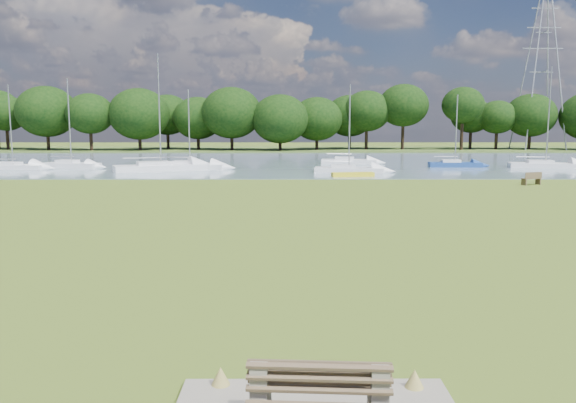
{
  "coord_description": "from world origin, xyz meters",
  "views": [
    {
      "loc": [
        -0.44,
        -21.15,
        4.26
      ],
      "look_at": [
        -0.38,
        -2.0,
        1.61
      ],
      "focal_mm": 35.0,
      "sensor_mm": 36.0,
      "label": 1
    }
  ],
  "objects_px": {
    "sailboat_0": "(189,164)",
    "sailboat_2": "(348,160)",
    "sailboat_8": "(545,163)",
    "sailboat_3": "(454,163)",
    "sailboat_4": "(12,165)",
    "riverbank_bench": "(532,178)",
    "sailboat_7": "(348,168)",
    "sailboat_9": "(160,165)",
    "bench_pair": "(319,402)",
    "pylon": "(543,44)",
    "kayak": "(353,174)",
    "sailboat_1": "(71,163)"
  },
  "relations": [
    {
      "from": "sailboat_0",
      "to": "sailboat_2",
      "type": "relative_size",
      "value": 0.95
    },
    {
      "from": "sailboat_0",
      "to": "sailboat_8",
      "type": "bearing_deg",
      "value": 9.59
    },
    {
      "from": "sailboat_2",
      "to": "sailboat_3",
      "type": "relative_size",
      "value": 1.11
    },
    {
      "from": "sailboat_4",
      "to": "sailboat_8",
      "type": "distance_m",
      "value": 50.88
    },
    {
      "from": "riverbank_bench",
      "to": "sailboat_3",
      "type": "distance_m",
      "value": 15.94
    },
    {
      "from": "sailboat_7",
      "to": "sailboat_8",
      "type": "height_order",
      "value": "sailboat_8"
    },
    {
      "from": "sailboat_2",
      "to": "riverbank_bench",
      "type": "bearing_deg",
      "value": -55.53
    },
    {
      "from": "sailboat_9",
      "to": "riverbank_bench",
      "type": "bearing_deg",
      "value": -44.99
    },
    {
      "from": "sailboat_4",
      "to": "sailboat_9",
      "type": "bearing_deg",
      "value": 1.78
    },
    {
      "from": "sailboat_4",
      "to": "sailboat_7",
      "type": "bearing_deg",
      "value": 2.33
    },
    {
      "from": "riverbank_bench",
      "to": "sailboat_4",
      "type": "distance_m",
      "value": 45.16
    },
    {
      "from": "bench_pair",
      "to": "sailboat_9",
      "type": "height_order",
      "value": "sailboat_9"
    },
    {
      "from": "sailboat_7",
      "to": "sailboat_8",
      "type": "relative_size",
      "value": 0.79
    },
    {
      "from": "pylon",
      "to": "sailboat_2",
      "type": "relative_size",
      "value": 3.38
    },
    {
      "from": "pylon",
      "to": "sailboat_2",
      "type": "xyz_separation_m",
      "value": [
        -34.08,
        -31.5,
        -16.26
      ]
    },
    {
      "from": "kayak",
      "to": "sailboat_3",
      "type": "distance_m",
      "value": 15.03
    },
    {
      "from": "sailboat_1",
      "to": "sailboat_0",
      "type": "bearing_deg",
      "value": 8.0
    },
    {
      "from": "pylon",
      "to": "sailboat_0",
      "type": "relative_size",
      "value": 3.57
    },
    {
      "from": "sailboat_3",
      "to": "sailboat_8",
      "type": "distance_m",
      "value": 8.56
    },
    {
      "from": "riverbank_bench",
      "to": "sailboat_8",
      "type": "bearing_deg",
      "value": 41.41
    },
    {
      "from": "sailboat_2",
      "to": "sailboat_9",
      "type": "height_order",
      "value": "sailboat_9"
    },
    {
      "from": "bench_pair",
      "to": "sailboat_0",
      "type": "xyz_separation_m",
      "value": [
        -9.57,
        45.43,
        -0.02
      ]
    },
    {
      "from": "kayak",
      "to": "sailboat_8",
      "type": "bearing_deg",
      "value": 16.18
    },
    {
      "from": "bench_pair",
      "to": "pylon",
      "type": "bearing_deg",
      "value": 68.01
    },
    {
      "from": "sailboat_8",
      "to": "sailboat_9",
      "type": "relative_size",
      "value": 0.93
    },
    {
      "from": "kayak",
      "to": "sailboat_4",
      "type": "relative_size",
      "value": 0.44
    },
    {
      "from": "kayak",
      "to": "sailboat_1",
      "type": "distance_m",
      "value": 27.57
    },
    {
      "from": "sailboat_1",
      "to": "sailboat_2",
      "type": "distance_m",
      "value": 27.91
    },
    {
      "from": "pylon",
      "to": "sailboat_7",
      "type": "height_order",
      "value": "pylon"
    },
    {
      "from": "sailboat_8",
      "to": "sailboat_0",
      "type": "bearing_deg",
      "value": -166.74
    },
    {
      "from": "sailboat_1",
      "to": "kayak",
      "type": "bearing_deg",
      "value": -3.85
    },
    {
      "from": "sailboat_8",
      "to": "sailboat_4",
      "type": "bearing_deg",
      "value": -167.84
    },
    {
      "from": "riverbank_bench",
      "to": "sailboat_2",
      "type": "height_order",
      "value": "sailboat_2"
    },
    {
      "from": "kayak",
      "to": "pylon",
      "type": "xyz_separation_m",
      "value": [
        35.29,
        46.0,
        16.53
      ]
    },
    {
      "from": "riverbank_bench",
      "to": "kayak",
      "type": "distance_m",
      "value": 13.31
    },
    {
      "from": "kayak",
      "to": "sailboat_4",
      "type": "bearing_deg",
      "value": 157.67
    },
    {
      "from": "sailboat_2",
      "to": "sailboat_0",
      "type": "bearing_deg",
      "value": -149.05
    },
    {
      "from": "sailboat_8",
      "to": "kayak",
      "type": "bearing_deg",
      "value": -144.74
    },
    {
      "from": "sailboat_8",
      "to": "sailboat_9",
      "type": "bearing_deg",
      "value": -164.26
    },
    {
      "from": "bench_pair",
      "to": "pylon",
      "type": "distance_m",
      "value": 94.53
    },
    {
      "from": "bench_pair",
      "to": "sailboat_9",
      "type": "xyz_separation_m",
      "value": [
        -11.93,
        43.73,
        0.02
      ]
    },
    {
      "from": "sailboat_9",
      "to": "kayak",
      "type": "bearing_deg",
      "value": -41.77
    },
    {
      "from": "riverbank_bench",
      "to": "sailboat_8",
      "type": "xyz_separation_m",
      "value": [
        7.77,
        15.0,
        0.04
      ]
    },
    {
      "from": "riverbank_bench",
      "to": "pylon",
      "type": "bearing_deg",
      "value": 44.58
    },
    {
      "from": "bench_pair",
      "to": "sailboat_3",
      "type": "distance_m",
      "value": 50.66
    },
    {
      "from": "sailboat_3",
      "to": "sailboat_9",
      "type": "distance_m",
      "value": 28.38
    },
    {
      "from": "pylon",
      "to": "sailboat_4",
      "type": "distance_m",
      "value": 78.45
    },
    {
      "from": "sailboat_2",
      "to": "sailboat_4",
      "type": "xyz_separation_m",
      "value": [
        -32.36,
        -6.89,
        -0.05
      ]
    },
    {
      "from": "riverbank_bench",
      "to": "sailboat_1",
      "type": "height_order",
      "value": "sailboat_1"
    },
    {
      "from": "bench_pair",
      "to": "sailboat_7",
      "type": "bearing_deg",
      "value": 86.82
    }
  ]
}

